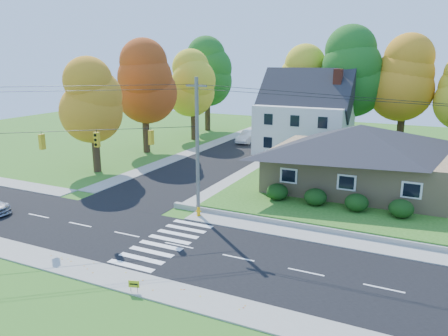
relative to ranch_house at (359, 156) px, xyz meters
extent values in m
plane|color=#3D7923|center=(-8.00, -16.00, -3.27)|extent=(120.00, 120.00, 0.00)
cube|color=black|center=(-8.00, -16.00, -3.26)|extent=(90.00, 8.00, 0.02)
cube|color=black|center=(-16.00, 10.00, -3.25)|extent=(8.00, 44.00, 0.02)
cube|color=#9C9A90|center=(-8.00, -11.00, -3.23)|extent=(90.00, 2.00, 0.08)
cube|color=#9C9A90|center=(-8.00, -21.00, -3.23)|extent=(90.00, 2.00, 0.08)
cube|color=#3D7923|center=(5.00, 5.00, -3.02)|extent=(30.00, 30.00, 0.50)
cube|color=tan|center=(0.00, 0.00, -1.17)|extent=(14.00, 10.00, 3.20)
pyramid|color=#26262B|center=(0.00, 0.00, 1.53)|extent=(14.60, 10.60, 2.20)
cube|color=silver|center=(-8.00, 12.00, 0.03)|extent=(10.00, 8.00, 5.60)
pyramid|color=#26262B|center=(-8.00, 12.00, 4.03)|extent=(10.40, 8.40, 2.40)
cube|color=brown|center=(-4.50, 12.00, 2.03)|extent=(0.90, 0.90, 9.60)
ellipsoid|color=#163A10|center=(-5.00, -6.20, -2.13)|extent=(1.70, 1.70, 1.27)
ellipsoid|color=#163A10|center=(-2.00, -6.20, -2.13)|extent=(1.70, 1.70, 1.27)
ellipsoid|color=#163A10|center=(1.00, -6.20, -2.13)|extent=(1.70, 1.70, 1.27)
ellipsoid|color=#163A10|center=(4.00, -6.20, -2.13)|extent=(1.70, 1.70, 1.27)
cylinder|color=#666059|center=(-9.50, -10.80, 1.73)|extent=(0.26, 0.26, 10.00)
cube|color=#666059|center=(-9.50, -10.80, 6.13)|extent=(1.60, 0.12, 0.12)
cube|color=gold|center=(-17.50, -17.20, 2.68)|extent=(0.26, 0.34, 1.00)
cube|color=gold|center=(-14.80, -15.05, 2.68)|extent=(0.34, 0.26, 1.00)
cube|color=gold|center=(-12.00, -12.80, 2.68)|extent=(0.26, 0.34, 1.00)
cylinder|color=black|center=(-16.00, -16.00, 3.33)|extent=(13.02, 10.43, 0.04)
cylinder|color=#3F2A19|center=(-10.00, 18.00, -0.07)|extent=(0.80, 0.80, 5.40)
sphere|color=gold|center=(-10.00, 18.00, 3.83)|extent=(6.72, 6.72, 6.72)
sphere|color=gold|center=(-10.00, 18.00, 5.51)|extent=(5.91, 5.91, 5.91)
sphere|color=gold|center=(-10.00, 18.00, 7.19)|extent=(5.11, 5.11, 5.11)
cylinder|color=#3F2A19|center=(-4.00, 17.00, 0.38)|extent=(0.86, 0.86, 6.30)
sphere|color=#22681E|center=(-4.00, 17.00, 4.93)|extent=(7.84, 7.84, 7.84)
sphere|color=#22681E|center=(-4.00, 17.00, 6.89)|extent=(6.90, 6.90, 6.90)
sphere|color=#22681E|center=(-4.00, 17.00, 8.85)|extent=(5.96, 5.96, 5.96)
cylinder|color=#3F2A19|center=(2.00, 18.00, 0.16)|extent=(0.83, 0.83, 5.85)
sphere|color=orange|center=(2.00, 18.00, 4.38)|extent=(7.28, 7.28, 7.28)
sphere|color=orange|center=(2.00, 18.00, 6.20)|extent=(6.41, 6.41, 6.41)
sphere|color=orange|center=(2.00, 18.00, 8.02)|extent=(5.53, 5.53, 5.53)
cylinder|color=#3F2A19|center=(-25.00, -4.00, -0.79)|extent=(0.77, 0.77, 4.95)
sphere|color=orange|center=(-25.00, -4.00, 2.78)|extent=(6.16, 6.16, 6.16)
sphere|color=orange|center=(-25.00, -4.00, 4.32)|extent=(5.42, 5.42, 5.42)
sphere|color=orange|center=(-25.00, -4.00, 5.86)|extent=(4.68, 4.68, 4.68)
cylinder|color=#3F2A19|center=(-26.00, 6.00, -0.34)|extent=(0.83, 0.83, 5.85)
sphere|color=#AE4315|center=(-26.00, 6.00, 3.88)|extent=(7.28, 7.28, 7.28)
sphere|color=#AE4315|center=(-26.00, 6.00, 5.70)|extent=(6.41, 6.41, 6.41)
sphere|color=#AE4315|center=(-26.00, 6.00, 7.52)|extent=(5.53, 5.53, 5.53)
cylinder|color=#3F2A19|center=(-25.00, 16.00, -0.57)|extent=(0.80, 0.80, 5.40)
sphere|color=gold|center=(-25.00, 16.00, 3.33)|extent=(6.72, 6.72, 6.72)
sphere|color=gold|center=(-25.00, 16.00, 5.01)|extent=(5.91, 5.91, 5.91)
sphere|color=gold|center=(-25.00, 16.00, 6.69)|extent=(5.11, 5.11, 5.11)
cylinder|color=#3F2A19|center=(-27.00, 24.00, -0.12)|extent=(0.86, 0.86, 6.30)
sphere|color=#22681E|center=(-27.00, 24.00, 4.43)|extent=(7.84, 7.84, 7.84)
sphere|color=#22681E|center=(-27.00, 24.00, 6.39)|extent=(6.90, 6.90, 6.90)
sphere|color=#22681E|center=(-27.00, 24.00, 8.35)|extent=(5.96, 5.96, 5.96)
imported|color=white|center=(-17.13, 17.18, -2.44)|extent=(1.88, 4.94, 1.61)
cylinder|color=#F6AC0A|center=(-9.37, -11.00, -3.22)|extent=(0.33, 0.33, 0.09)
cylinder|color=#F6AC0A|center=(-9.37, -11.00, -2.94)|extent=(0.22, 0.22, 0.51)
sphere|color=#F6AC0A|center=(-9.37, -11.00, -2.64)|extent=(0.24, 0.24, 0.24)
cylinder|color=#F6AC0A|center=(-9.37, -11.00, -2.85)|extent=(0.43, 0.21, 0.11)
cylinder|color=black|center=(-7.24, -21.78, -3.04)|extent=(0.02, 0.02, 0.46)
cylinder|color=black|center=(-6.84, -21.78, -3.04)|extent=(0.02, 0.02, 0.46)
cube|color=yellow|center=(-7.04, -21.78, -2.76)|extent=(0.54, 0.20, 0.37)
camera|label=1|loc=(5.29, -37.27, 7.99)|focal=35.00mm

